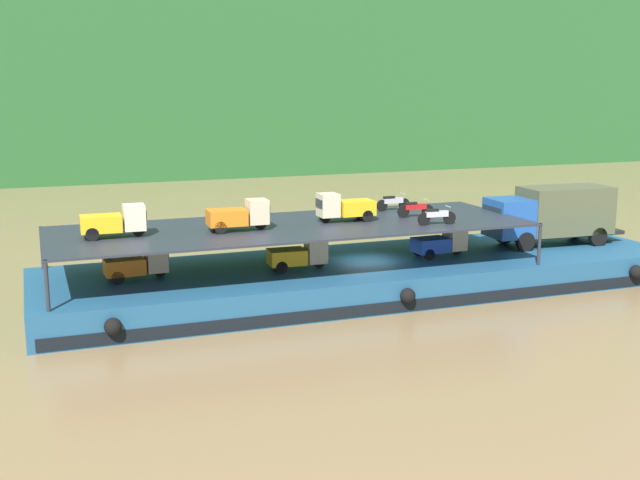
{
  "coord_description": "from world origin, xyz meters",
  "views": [
    {
      "loc": [
        -15.26,
        -34.06,
        9.99
      ],
      "look_at": [
        -2.47,
        0.0,
        2.7
      ],
      "focal_mm": 43.92,
      "sensor_mm": 36.0,
      "label": 1
    }
  ],
  "objects_px": {
    "covered_lorry": "(552,214)",
    "mini_truck_upper_fore": "(345,207)",
    "cargo_barge": "(367,276)",
    "motorcycle_upper_centre": "(415,209)",
    "mini_truck_lower_stern": "(137,264)",
    "motorcycle_upper_port": "(436,216)",
    "motorcycle_upper_stbd": "(393,202)",
    "mini_truck_upper_mid": "(239,215)",
    "mini_truck_upper_stern": "(114,221)",
    "mini_truck_lower_mid": "(440,243)",
    "mini_truck_lower_aft": "(299,255)"
  },
  "relations": [
    {
      "from": "motorcycle_upper_centre",
      "to": "motorcycle_upper_stbd",
      "type": "relative_size",
      "value": 1.0
    },
    {
      "from": "motorcycle_upper_stbd",
      "to": "mini_truck_lower_mid",
      "type": "bearing_deg",
      "value": -62.91
    },
    {
      "from": "covered_lorry",
      "to": "motorcycle_upper_port",
      "type": "xyz_separation_m",
      "value": [
        -8.28,
        -2.33,
        0.74
      ]
    },
    {
      "from": "motorcycle_upper_stbd",
      "to": "mini_truck_upper_mid",
      "type": "bearing_deg",
      "value": -163.22
    },
    {
      "from": "mini_truck_lower_mid",
      "to": "motorcycle_upper_centre",
      "type": "relative_size",
      "value": 1.46
    },
    {
      "from": "covered_lorry",
      "to": "motorcycle_upper_stbd",
      "type": "xyz_separation_m",
      "value": [
        -8.34,
        2.2,
        0.74
      ]
    },
    {
      "from": "mini_truck_upper_stern",
      "to": "motorcycle_upper_centre",
      "type": "xyz_separation_m",
      "value": [
        14.48,
        0.07,
        -0.26
      ]
    },
    {
      "from": "mini_truck_lower_aft",
      "to": "mini_truck_upper_mid",
      "type": "height_order",
      "value": "mini_truck_upper_mid"
    },
    {
      "from": "cargo_barge",
      "to": "covered_lorry",
      "type": "relative_size",
      "value": 3.97
    },
    {
      "from": "covered_lorry",
      "to": "mini_truck_upper_fore",
      "type": "distance_m",
      "value": 11.97
    },
    {
      "from": "mini_truck_lower_stern",
      "to": "mini_truck_lower_aft",
      "type": "bearing_deg",
      "value": -5.84
    },
    {
      "from": "mini_truck_lower_stern",
      "to": "mini_truck_upper_stern",
      "type": "bearing_deg",
      "value": -163.45
    },
    {
      "from": "mini_truck_upper_mid",
      "to": "mini_truck_upper_fore",
      "type": "height_order",
      "value": "same"
    },
    {
      "from": "mini_truck_lower_stern",
      "to": "motorcycle_upper_port",
      "type": "xyz_separation_m",
      "value": [
        13.5,
        -2.47,
        1.74
      ]
    },
    {
      "from": "mini_truck_lower_mid",
      "to": "mini_truck_upper_fore",
      "type": "height_order",
      "value": "mini_truck_upper_fore"
    },
    {
      "from": "covered_lorry",
      "to": "motorcycle_upper_port",
      "type": "distance_m",
      "value": 8.63
    },
    {
      "from": "mini_truck_upper_stern",
      "to": "motorcycle_upper_stbd",
      "type": "distance_m",
      "value": 14.53
    },
    {
      "from": "mini_truck_upper_stern",
      "to": "mini_truck_upper_mid",
      "type": "bearing_deg",
      "value": -3.84
    },
    {
      "from": "mini_truck_upper_stern",
      "to": "motorcycle_upper_stbd",
      "type": "xyz_separation_m",
      "value": [
        14.34,
        2.33,
        -0.26
      ]
    },
    {
      "from": "mini_truck_lower_mid",
      "to": "mini_truck_upper_stern",
      "type": "relative_size",
      "value": 1.0
    },
    {
      "from": "mini_truck_upper_stern",
      "to": "motorcycle_upper_port",
      "type": "bearing_deg",
      "value": -8.69
    },
    {
      "from": "mini_truck_lower_mid",
      "to": "mini_truck_upper_stern",
      "type": "xyz_separation_m",
      "value": [
        -15.72,
        0.35,
        2.0
      ]
    },
    {
      "from": "mini_truck_upper_stern",
      "to": "motorcycle_upper_stbd",
      "type": "height_order",
      "value": "mini_truck_upper_stern"
    },
    {
      "from": "covered_lorry",
      "to": "motorcycle_upper_stbd",
      "type": "distance_m",
      "value": 8.66
    },
    {
      "from": "mini_truck_upper_stern",
      "to": "motorcycle_upper_centre",
      "type": "bearing_deg",
      "value": 0.26
    },
    {
      "from": "mini_truck_lower_stern",
      "to": "motorcycle_upper_centre",
      "type": "bearing_deg",
      "value": -0.87
    },
    {
      "from": "mini_truck_lower_stern",
      "to": "mini_truck_lower_mid",
      "type": "distance_m",
      "value": 14.82
    },
    {
      "from": "mini_truck_lower_stern",
      "to": "motorcycle_upper_port",
      "type": "distance_m",
      "value": 13.83
    },
    {
      "from": "motorcycle_upper_port",
      "to": "motorcycle_upper_centre",
      "type": "distance_m",
      "value": 2.27
    },
    {
      "from": "motorcycle_upper_port",
      "to": "motorcycle_upper_stbd",
      "type": "relative_size",
      "value": 1.0
    },
    {
      "from": "mini_truck_upper_stern",
      "to": "cargo_barge",
      "type": "bearing_deg",
      "value": 0.21
    },
    {
      "from": "covered_lorry",
      "to": "mini_truck_upper_stern",
      "type": "xyz_separation_m",
      "value": [
        -22.69,
        -0.13,
        1.0
      ]
    },
    {
      "from": "mini_truck_upper_fore",
      "to": "motorcycle_upper_stbd",
      "type": "height_order",
      "value": "mini_truck_upper_fore"
    },
    {
      "from": "motorcycle_upper_centre",
      "to": "mini_truck_upper_mid",
      "type": "bearing_deg",
      "value": -177.29
    },
    {
      "from": "mini_truck_lower_aft",
      "to": "mini_truck_lower_mid",
      "type": "height_order",
      "value": "same"
    },
    {
      "from": "cargo_barge",
      "to": "motorcycle_upper_centre",
      "type": "xyz_separation_m",
      "value": [
        2.56,
        0.02,
        3.18
      ]
    },
    {
      "from": "mini_truck_upper_mid",
      "to": "mini_truck_lower_mid",
      "type": "bearing_deg",
      "value": 0.07
    },
    {
      "from": "cargo_barge",
      "to": "mini_truck_lower_stern",
      "type": "xyz_separation_m",
      "value": [
        -11.01,
        0.23,
        1.44
      ]
    },
    {
      "from": "mini_truck_upper_stern",
      "to": "motorcycle_upper_stbd",
      "type": "bearing_deg",
      "value": 9.23
    },
    {
      "from": "covered_lorry",
      "to": "mini_truck_upper_mid",
      "type": "xyz_separation_m",
      "value": [
        -17.28,
        -0.49,
        1.0
      ]
    },
    {
      "from": "mini_truck_lower_mid",
      "to": "mini_truck_upper_fore",
      "type": "bearing_deg",
      "value": 173.41
    },
    {
      "from": "cargo_barge",
      "to": "mini_truck_upper_fore",
      "type": "distance_m",
      "value": 3.63
    },
    {
      "from": "mini_truck_lower_stern",
      "to": "mini_truck_upper_mid",
      "type": "bearing_deg",
      "value": -8.02
    },
    {
      "from": "mini_truck_upper_stern",
      "to": "motorcycle_upper_centre",
      "type": "height_order",
      "value": "mini_truck_upper_stern"
    },
    {
      "from": "mini_truck_upper_mid",
      "to": "mini_truck_upper_fore",
      "type": "relative_size",
      "value": 1.01
    },
    {
      "from": "motorcycle_upper_port",
      "to": "motorcycle_upper_centre",
      "type": "height_order",
      "value": "same"
    },
    {
      "from": "mini_truck_lower_stern",
      "to": "motorcycle_upper_centre",
      "type": "xyz_separation_m",
      "value": [
        13.57,
        -0.21,
        1.74
      ]
    },
    {
      "from": "mini_truck_lower_mid",
      "to": "motorcycle_upper_port",
      "type": "height_order",
      "value": "motorcycle_upper_port"
    },
    {
      "from": "cargo_barge",
      "to": "mini_truck_upper_stern",
      "type": "xyz_separation_m",
      "value": [
        -11.92,
        -0.04,
        3.44
      ]
    },
    {
      "from": "motorcycle_upper_port",
      "to": "motorcycle_upper_centre",
      "type": "xyz_separation_m",
      "value": [
        0.07,
        2.27,
        0.0
      ]
    }
  ]
}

